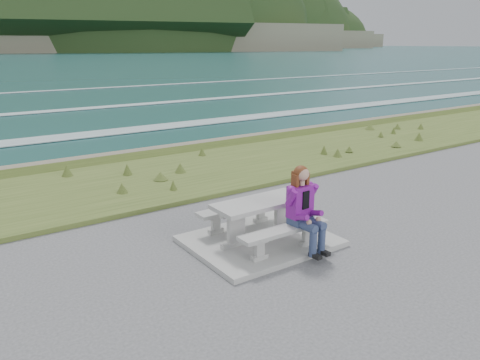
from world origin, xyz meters
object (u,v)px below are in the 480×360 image
Objects in this scene: bench_landward at (284,233)px; seated_woman at (306,220)px; picnic_table at (260,209)px; bench_seaward at (239,210)px.

seated_woman is at bearing -21.13° from bench_landward.
picnic_table reaches higher than bench_seaward.
seated_woman is at bearing -66.22° from picnic_table.
bench_landward is 1.00× the size of bench_seaward.
seated_woman reaches higher than bench_seaward.
bench_seaward is (0.00, 1.40, 0.00)m from bench_landward.
picnic_table is at bearing 110.56° from seated_woman.
bench_seaward is (0.00, 0.70, -0.23)m from picnic_table.
bench_landward is at bearing -90.00° from bench_seaward.
bench_landward is at bearing -90.00° from picnic_table.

